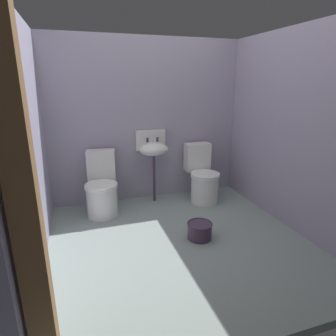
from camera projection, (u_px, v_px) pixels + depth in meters
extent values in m
cube|color=gray|center=(177.00, 240.00, 3.13)|extent=(3.06, 2.84, 0.08)
cube|color=#9D94AA|center=(147.00, 121.00, 3.96)|extent=(3.06, 0.10, 2.20)
cube|color=#9995B1|center=(25.00, 145.00, 2.49)|extent=(0.10, 2.64, 2.20)
cube|color=#998EA5|center=(287.00, 129.00, 3.30)|extent=(0.10, 2.64, 2.20)
cube|color=olive|center=(22.00, 190.00, 1.46)|extent=(0.15, 0.15, 2.20)
cylinder|color=white|center=(102.00, 201.00, 3.57)|extent=(0.43, 0.43, 0.38)
cylinder|color=white|center=(101.00, 186.00, 3.51)|extent=(0.45, 0.45, 0.04)
cube|color=white|center=(101.00, 165.00, 3.74)|extent=(0.38, 0.23, 0.40)
cylinder|color=white|center=(205.00, 189.00, 3.98)|extent=(0.39, 0.39, 0.38)
cylinder|color=white|center=(205.00, 175.00, 3.92)|extent=(0.41, 0.41, 0.04)
cube|color=white|center=(197.00, 157.00, 4.14)|extent=(0.36, 0.19, 0.40)
cylinder|color=#402F44|center=(154.00, 179.00, 3.97)|extent=(0.04, 0.04, 0.66)
ellipsoid|color=white|center=(154.00, 149.00, 3.85)|extent=(0.40, 0.32, 0.18)
cube|color=white|center=(151.00, 140.00, 3.97)|extent=(0.42, 0.04, 0.28)
cylinder|color=#402F44|center=(147.00, 140.00, 3.85)|extent=(0.04, 0.04, 0.06)
cylinder|color=#402F44|center=(157.00, 139.00, 3.89)|extent=(0.04, 0.04, 0.06)
cylinder|color=#402F44|center=(200.00, 231.00, 3.07)|extent=(0.26, 0.26, 0.17)
torus|color=#3F2941|center=(200.00, 224.00, 3.05)|extent=(0.28, 0.28, 0.02)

